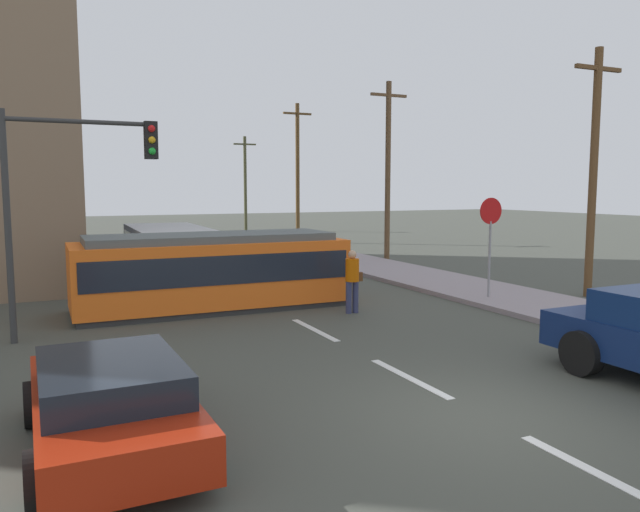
{
  "coord_description": "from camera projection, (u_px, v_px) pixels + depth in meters",
  "views": [
    {
      "loc": [
        -5.75,
        -6.71,
        3.29
      ],
      "look_at": [
        1.42,
        8.76,
        1.39
      ],
      "focal_mm": 34.26,
      "sensor_mm": 36.0,
      "label": 1
    }
  ],
  "objects": [
    {
      "name": "pedestrian_crossing",
      "position": [
        352.0,
        278.0,
        16.07
      ],
      "size": [
        0.5,
        0.36,
        1.67
      ],
      "color": "#313558",
      "rests_on": "ground"
    },
    {
      "name": "lane_stripe_2",
      "position": [
        314.0,
        330.0,
        14.23
      ],
      "size": [
        0.16,
        2.4,
        0.01
      ],
      "primitive_type": "cube",
      "color": "silver",
      "rests_on": "ground"
    },
    {
      "name": "lane_stripe_1",
      "position": [
        409.0,
        378.0,
        10.62
      ],
      "size": [
        0.16,
        2.4,
        0.01
      ],
      "primitive_type": "cube",
      "color": "silver",
      "rests_on": "ground"
    },
    {
      "name": "stop_sign",
      "position": [
        490.0,
        226.0,
        17.61
      ],
      "size": [
        0.76,
        0.07,
        2.88
      ],
      "color": "gray",
      "rests_on": "sidewalk_curb_right"
    },
    {
      "name": "ground_plane",
      "position": [
        258.0,
        301.0,
        17.84
      ],
      "size": [
        120.0,
        120.0,
        0.0
      ],
      "primitive_type": "plane",
      "color": "#44473E"
    },
    {
      "name": "utility_pole_distant",
      "position": [
        245.0,
        181.0,
        47.49
      ],
      "size": [
        1.8,
        0.24,
        7.28
      ],
      "color": "#4A4B2F",
      "rests_on": "ground"
    },
    {
      "name": "parked_sedan_near",
      "position": [
        110.0,
        402.0,
        7.65
      ],
      "size": [
        2.04,
        4.14,
        1.19
      ],
      "color": "#A4210C",
      "rests_on": "ground"
    },
    {
      "name": "utility_pole_far",
      "position": [
        298.0,
        171.0,
        36.79
      ],
      "size": [
        1.8,
        0.24,
        8.32
      ],
      "color": "brown",
      "rests_on": "ground"
    },
    {
      "name": "streetcar_tram",
      "position": [
        212.0,
        270.0,
        16.69
      ],
      "size": [
        7.29,
        2.58,
        2.06
      ],
      "color": "orange",
      "rests_on": "ground"
    },
    {
      "name": "utility_pole_near",
      "position": [
        594.0,
        169.0,
        18.24
      ],
      "size": [
        1.8,
        0.24,
        7.4
      ],
      "color": "brown",
      "rests_on": "ground"
    },
    {
      "name": "utility_pole_mid",
      "position": [
        388.0,
        168.0,
        27.32
      ],
      "size": [
        1.8,
        0.24,
        7.98
      ],
      "color": "brown",
      "rests_on": "ground"
    },
    {
      "name": "sidewalk_curb_right",
      "position": [
        536.0,
        304.0,
        17.06
      ],
      "size": [
        3.2,
        36.0,
        0.14
      ],
      "primitive_type": "cube",
      "color": "gray",
      "rests_on": "ground"
    },
    {
      "name": "lane_stripe_4",
      "position": [
        176.0,
        259.0,
        28.25
      ],
      "size": [
        0.16,
        2.4,
        0.01
      ],
      "primitive_type": "cube",
      "color": "silver",
      "rests_on": "ground"
    },
    {
      "name": "lane_stripe_3",
      "position": [
        209.0,
        276.0,
        22.84
      ],
      "size": [
        0.16,
        2.4,
        0.01
      ],
      "primitive_type": "cube",
      "color": "silver",
      "rests_on": "ground"
    },
    {
      "name": "traffic_light_mast",
      "position": [
        72.0,
        180.0,
        13.18
      ],
      "size": [
        3.2,
        0.33,
        4.92
      ],
      "color": "#333333",
      "rests_on": "ground"
    },
    {
      "name": "lane_stripe_0",
      "position": [
        601.0,
        475.0,
        7.02
      ],
      "size": [
        0.16,
        2.4,
        0.01
      ],
      "primitive_type": "cube",
      "color": "silver",
      "rests_on": "ground"
    },
    {
      "name": "city_bus",
      "position": [
        169.0,
        250.0,
        21.88
      ],
      "size": [
        2.67,
        5.85,
        1.91
      ],
      "color": "silver",
      "rests_on": "ground"
    }
  ]
}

